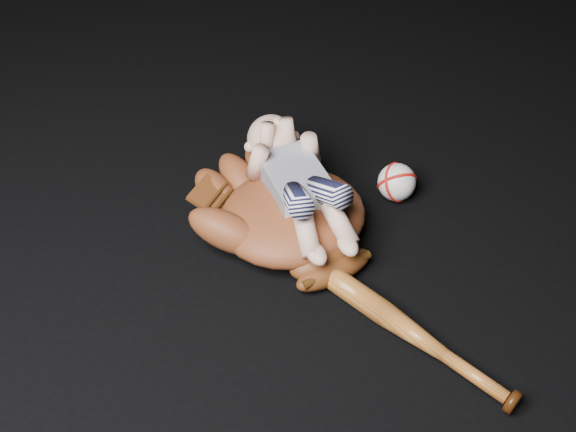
{
  "coord_description": "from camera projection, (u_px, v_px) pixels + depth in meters",
  "views": [
    {
      "loc": [
        -0.16,
        -0.91,
        1.04
      ],
      "look_at": [
        0.05,
        0.12,
        0.07
      ],
      "focal_mm": 45.0,
      "sensor_mm": 36.0,
      "label": 1
    }
  ],
  "objects": [
    {
      "name": "baseball_glove",
      "position": [
        292.0,
        210.0,
        1.45
      ],
      "size": [
        0.51,
        0.54,
        0.13
      ],
      "primitive_type": null,
      "rotation": [
        0.0,
        0.0,
        0.37
      ],
      "color": "#632B15",
      "rests_on": "ground"
    },
    {
      "name": "baseball",
      "position": [
        397.0,
        182.0,
        1.55
      ],
      "size": [
        0.11,
        0.11,
        0.08
      ],
      "primitive_type": "sphere",
      "rotation": [
        0.0,
        0.0,
        0.4
      ],
      "color": "silver",
      "rests_on": "ground"
    },
    {
      "name": "baseball_bat",
      "position": [
        397.0,
        322.0,
        1.3
      ],
      "size": [
        0.32,
        0.44,
        0.05
      ],
      "primitive_type": null,
      "rotation": [
        0.0,
        0.0,
        0.6
      ],
      "color": "#97521D",
      "rests_on": "ground"
    },
    {
      "name": "newborn_baby",
      "position": [
        301.0,
        182.0,
        1.42
      ],
      "size": [
        0.25,
        0.42,
        0.16
      ],
      "primitive_type": null,
      "rotation": [
        0.0,
        0.0,
        0.17
      ],
      "color": "#DFAB90",
      "rests_on": "baseball_glove"
    }
  ]
}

